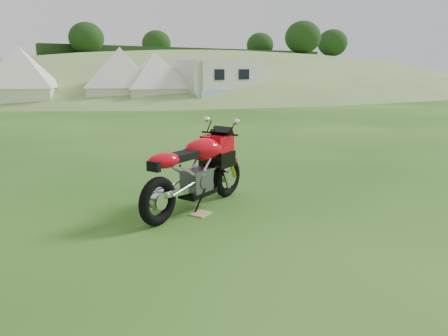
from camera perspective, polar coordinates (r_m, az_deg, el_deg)
ground at (r=5.70m, az=3.02°, el=-7.47°), size 120.00×120.00×0.00m
hillside at (r=52.00m, az=-2.71°, el=10.62°), size 80.00×64.00×8.00m
hedgerow at (r=52.00m, az=-2.71°, el=10.62°), size 36.00×1.20×8.60m
sport_motorcycle at (r=6.18m, az=-3.74°, el=0.27°), size 2.17×1.27×1.27m
plywood_board at (r=6.10m, az=-3.00°, el=-5.99°), size 0.33×0.30×0.02m
tent_left at (r=25.73m, az=-25.02°, el=10.52°), size 4.44×4.44×2.95m
tent_mid at (r=25.05m, az=-13.30°, el=11.30°), size 4.48×4.48×2.92m
tent_right at (r=24.76m, az=-8.95°, el=11.30°), size 3.84×3.84×2.77m
caravan at (r=25.36m, az=-0.49°, el=11.14°), size 5.50×2.93×2.47m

